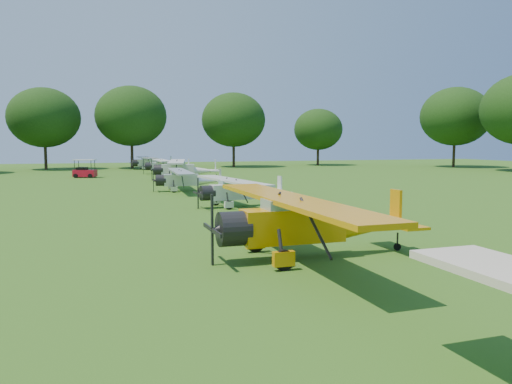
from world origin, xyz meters
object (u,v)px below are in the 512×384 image
(aircraft_2, at_px, (308,219))
(golf_cart, at_px, (84,172))
(aircraft_6, at_px, (166,165))
(aircraft_7, at_px, (151,162))
(aircraft_3, at_px, (239,189))
(aircraft_4, at_px, (187,178))
(aircraft_5, at_px, (183,168))

(aircraft_2, bearing_deg, golf_cart, 99.45)
(aircraft_6, xyz_separation_m, aircraft_7, (-0.92, 11.21, 0.04))
(aircraft_6, bearing_deg, aircraft_3, -90.55)
(aircraft_3, bearing_deg, golf_cart, 100.50)
(aircraft_4, bearing_deg, aircraft_3, -79.92)
(aircraft_2, distance_m, aircraft_7, 60.64)
(aircraft_5, xyz_separation_m, aircraft_6, (-0.39, 12.03, -0.18))
(aircraft_5, bearing_deg, aircraft_4, -87.72)
(aircraft_2, distance_m, golf_cart, 45.55)
(golf_cart, bearing_deg, aircraft_3, -53.01)
(aircraft_3, bearing_deg, aircraft_7, 83.54)
(aircraft_2, relative_size, aircraft_5, 1.02)
(aircraft_7, bearing_deg, golf_cart, -125.22)
(aircraft_2, height_order, aircraft_5, aircraft_2)
(aircraft_3, relative_size, aircraft_4, 1.01)
(aircraft_2, bearing_deg, aircraft_4, 88.62)
(aircraft_4, xyz_separation_m, golf_cart, (-8.66, 19.42, -0.39))
(aircraft_2, bearing_deg, aircraft_5, 86.10)
(aircraft_7, height_order, golf_cart, golf_cart)
(aircraft_3, relative_size, golf_cart, 3.46)
(golf_cart, bearing_deg, aircraft_5, -16.95)
(aircraft_3, height_order, aircraft_7, aircraft_7)
(aircraft_2, relative_size, aircraft_4, 1.25)
(aircraft_7, bearing_deg, aircraft_4, -96.42)
(aircraft_3, height_order, aircraft_5, aircraft_5)
(golf_cart, bearing_deg, aircraft_4, -47.50)
(aircraft_2, bearing_deg, aircraft_7, 88.19)
(golf_cart, bearing_deg, aircraft_7, 79.23)
(aircraft_4, bearing_deg, golf_cart, 116.14)
(aircraft_7, bearing_deg, aircraft_5, -92.75)
(aircraft_2, bearing_deg, aircraft_3, 82.66)
(aircraft_7, distance_m, golf_cart, 18.29)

